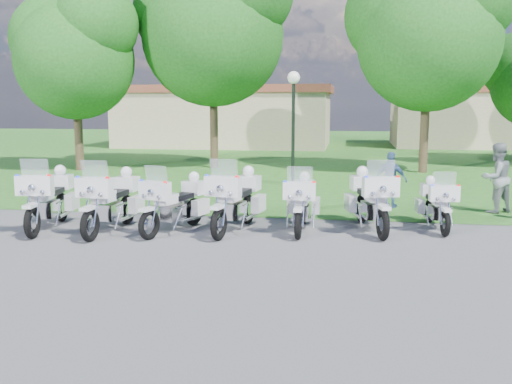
# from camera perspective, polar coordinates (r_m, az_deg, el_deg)

# --- Properties ---
(ground) EXTENTS (100.00, 100.00, 0.00)m
(ground) POSITION_cam_1_polar(r_m,az_deg,el_deg) (11.78, -2.90, -5.41)
(ground) COLOR #55555A
(ground) RESTS_ON ground
(grass_lawn) EXTENTS (100.00, 48.00, 0.01)m
(grass_lawn) POSITION_cam_1_polar(r_m,az_deg,el_deg) (38.35, 5.60, 4.44)
(grass_lawn) COLOR #2D601E
(grass_lawn) RESTS_ON ground
(motorcycle_0) EXTENTS (1.08, 2.55, 1.72)m
(motorcycle_0) POSITION_cam_1_polar(r_m,az_deg,el_deg) (14.14, -19.96, -0.56)
(motorcycle_0) COLOR black
(motorcycle_0) RESTS_ON ground
(motorcycle_1) EXTENTS (0.90, 2.55, 1.71)m
(motorcycle_1) POSITION_cam_1_polar(r_m,az_deg,el_deg) (13.40, -14.19, -0.80)
(motorcycle_1) COLOR black
(motorcycle_1) RESTS_ON ground
(motorcycle_2) EXTENTS (1.25, 2.27, 1.58)m
(motorcycle_2) POSITION_cam_1_polar(r_m,az_deg,el_deg) (13.13, -8.00, -1.05)
(motorcycle_2) COLOR black
(motorcycle_2) RESTS_ON ground
(motorcycle_3) EXTENTS (1.11, 2.56, 1.73)m
(motorcycle_3) POSITION_cam_1_polar(r_m,az_deg,el_deg) (13.08, -1.95, -0.73)
(motorcycle_3) COLOR black
(motorcycle_3) RESTS_ON ground
(motorcycle_4) EXTENTS (0.77, 2.32, 1.56)m
(motorcycle_4) POSITION_cam_1_polar(r_m,az_deg,el_deg) (13.16, 4.62, -1.01)
(motorcycle_4) COLOR black
(motorcycle_4) RESTS_ON ground
(motorcycle_5) EXTENTS (1.19, 2.51, 1.71)m
(motorcycle_5) POSITION_cam_1_polar(r_m,az_deg,el_deg) (13.39, 11.35, -0.72)
(motorcycle_5) COLOR black
(motorcycle_5) RESTS_ON ground
(motorcycle_6) EXTENTS (0.80, 2.11, 1.42)m
(motorcycle_6) POSITION_cam_1_polar(r_m,az_deg,el_deg) (13.96, 17.58, -1.08)
(motorcycle_6) COLOR black
(motorcycle_6) RESTS_ON ground
(lamp_post) EXTENTS (0.44, 0.44, 4.02)m
(lamp_post) POSITION_cam_1_polar(r_m,az_deg,el_deg) (20.34, 3.77, 9.23)
(lamp_post) COLOR black
(lamp_post) RESTS_ON ground
(tree_0) EXTENTS (5.92, 5.06, 7.90)m
(tree_0) POSITION_cam_1_polar(r_m,az_deg,el_deg) (26.31, -17.74, 13.49)
(tree_0) COLOR #38281C
(tree_0) RESTS_ON ground
(tree_1) EXTENTS (7.38, 6.30, 9.84)m
(tree_1) POSITION_cam_1_polar(r_m,az_deg,el_deg) (26.35, -4.45, 16.67)
(tree_1) COLOR #38281C
(tree_1) RESTS_ON ground
(tree_2) EXTENTS (6.84, 5.83, 9.12)m
(tree_2) POSITION_cam_1_polar(r_m,az_deg,el_deg) (25.37, 16.78, 15.55)
(tree_2) COLOR #38281C
(tree_2) RESTS_ON ground
(building_west) EXTENTS (14.56, 8.32, 4.10)m
(building_west) POSITION_cam_1_polar(r_m,az_deg,el_deg) (40.06, -2.94, 7.61)
(building_west) COLOR tan
(building_west) RESTS_ON ground
(building_east) EXTENTS (11.44, 7.28, 4.10)m
(building_east) POSITION_cam_1_polar(r_m,az_deg,el_deg) (42.06, 21.16, 7.09)
(building_east) COLOR tan
(building_east) RESTS_ON ground
(bystander_b) EXTENTS (1.14, 1.07, 1.87)m
(bystander_b) POSITION_cam_1_polar(r_m,az_deg,el_deg) (16.45, 22.88, 1.28)
(bystander_b) COLOR gray
(bystander_b) RESTS_ON ground
(bystander_c) EXTENTS (1.00, 0.72, 1.57)m
(bystander_c) POSITION_cam_1_polar(r_m,az_deg,el_deg) (16.32, 13.32, 1.16)
(bystander_c) COLOR #365683
(bystander_c) RESTS_ON ground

